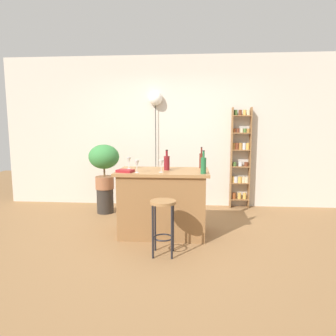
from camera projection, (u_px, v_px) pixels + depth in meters
ground at (161, 241)px, 3.96m from camera, size 12.00×12.00×0.00m
back_wall at (171, 132)px, 5.70m from camera, size 6.40×0.10×2.80m
kitchen_counter at (163, 202)px, 4.20m from camera, size 1.25×0.75×0.90m
bar_stool at (163, 215)px, 3.49m from camera, size 0.30×0.30×0.65m
spice_shelf at (240, 158)px, 5.52m from camera, size 0.35×0.15×1.84m
plant_stool at (105, 201)px, 5.26m from camera, size 0.29×0.29×0.43m
potted_plant at (104, 161)px, 5.17m from camera, size 0.52×0.47×0.77m
bottle_sauce_amber at (201, 160)px, 4.36m from camera, size 0.06×0.06×0.31m
bottle_soda_blue at (203, 165)px, 3.83m from camera, size 0.07×0.07×0.30m
bottle_olive_oil at (167, 162)px, 4.15m from camera, size 0.08×0.08×0.28m
wine_glass_left at (129, 161)px, 4.30m from camera, size 0.07×0.07×0.16m
wine_glass_center at (161, 163)px, 3.96m from camera, size 0.07×0.07×0.16m
wine_glass_right at (137, 164)px, 3.93m from camera, size 0.07×0.07×0.16m
cookbook at (125, 171)px, 3.97m from camera, size 0.24×0.20×0.03m
pendant_globe_light at (155, 99)px, 5.53m from camera, size 0.26×0.26×2.14m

